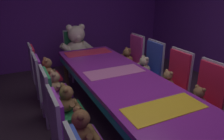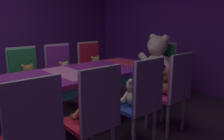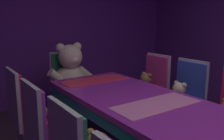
{
  "view_description": "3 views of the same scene",
  "coord_description": "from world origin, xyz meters",
  "px_view_note": "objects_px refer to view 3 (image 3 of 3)",
  "views": [
    {
      "loc": [
        -1.15,
        -1.81,
        1.75
      ],
      "look_at": [
        0.05,
        0.69,
        0.69
      ],
      "focal_mm": 34.14,
      "sensor_mm": 36.0,
      "label": 1
    },
    {
      "loc": [
        2.31,
        -0.82,
        1.35
      ],
      "look_at": [
        0.01,
        1.19,
        0.68
      ],
      "focal_mm": 36.73,
      "sensor_mm": 36.0,
      "label": 2
    },
    {
      "loc": [
        -1.41,
        -0.9,
        1.44
      ],
      "look_at": [
        -0.05,
        1.09,
        0.94
      ],
      "focal_mm": 39.78,
      "sensor_mm": 36.0,
      "label": 3
    }
  ],
  "objects_px": {
    "banquet_table": "(209,138)",
    "teddy_left_5": "(38,106)",
    "chair_left_5": "(23,108)",
    "teddy_right_4": "(178,97)",
    "teddy_right_5": "(145,86)",
    "chair_right_4": "(187,94)",
    "king_teddy_bear": "(71,71)",
    "teddy_left_4": "(61,128)",
    "throne_chair": "(66,79)",
    "chair_left_4": "(43,131)",
    "chair_right_5": "(153,83)"
  },
  "relations": [
    {
      "from": "banquet_table",
      "to": "teddy_left_5",
      "type": "relative_size",
      "value": 11.14
    },
    {
      "from": "chair_left_5",
      "to": "banquet_table",
      "type": "bearing_deg",
      "value": -59.7
    },
    {
      "from": "banquet_table",
      "to": "teddy_right_4",
      "type": "distance_m",
      "value": 1.12
    },
    {
      "from": "chair_left_4",
      "to": "king_teddy_bear",
      "type": "xyz_separation_m",
      "value": [
        0.85,
        1.3,
        0.14
      ]
    },
    {
      "from": "chair_left_4",
      "to": "teddy_right_4",
      "type": "bearing_deg",
      "value": 0.33
    },
    {
      "from": "teddy_right_4",
      "to": "teddy_right_5",
      "type": "xyz_separation_m",
      "value": [
        0.01,
        0.56,
        0.0
      ]
    },
    {
      "from": "chair_left_4",
      "to": "chair_right_5",
      "type": "xyz_separation_m",
      "value": [
        1.7,
        0.57,
        0.0
      ]
    },
    {
      "from": "chair_right_5",
      "to": "throne_chair",
      "type": "bearing_deg",
      "value": -46.66
    },
    {
      "from": "teddy_left_4",
      "to": "chair_left_4",
      "type": "bearing_deg",
      "value": -180.0
    },
    {
      "from": "teddy_right_4",
      "to": "king_teddy_bear",
      "type": "distance_m",
      "value": 1.48
    },
    {
      "from": "teddy_right_5",
      "to": "king_teddy_bear",
      "type": "relative_size",
      "value": 0.46
    },
    {
      "from": "banquet_table",
      "to": "chair_right_5",
      "type": "bearing_deg",
      "value": 59.21
    },
    {
      "from": "teddy_left_4",
      "to": "king_teddy_bear",
      "type": "height_order",
      "value": "king_teddy_bear"
    },
    {
      "from": "banquet_table",
      "to": "chair_right_4",
      "type": "xyz_separation_m",
      "value": [
        0.85,
        0.87,
        -0.06
      ]
    },
    {
      "from": "teddy_left_5",
      "to": "teddy_right_5",
      "type": "relative_size",
      "value": 1.0
    },
    {
      "from": "chair_right_4",
      "to": "teddy_right_5",
      "type": "xyz_separation_m",
      "value": [
        -0.14,
        0.56,
        -0.01
      ]
    },
    {
      "from": "banquet_table",
      "to": "chair_right_4",
      "type": "relative_size",
      "value": 3.63
    },
    {
      "from": "banquet_table",
      "to": "chair_right_5",
      "type": "distance_m",
      "value": 1.66
    },
    {
      "from": "chair_left_5",
      "to": "king_teddy_bear",
      "type": "distance_m",
      "value": 1.12
    },
    {
      "from": "teddy_left_5",
      "to": "chair_right_5",
      "type": "height_order",
      "value": "chair_right_5"
    },
    {
      "from": "teddy_left_5",
      "to": "teddy_left_4",
      "type": "bearing_deg",
      "value": -90.6
    },
    {
      "from": "teddy_right_4",
      "to": "teddy_right_5",
      "type": "bearing_deg",
      "value": -90.53
    },
    {
      "from": "chair_right_4",
      "to": "teddy_right_5",
      "type": "distance_m",
      "value": 0.58
    },
    {
      "from": "teddy_right_5",
      "to": "banquet_table",
      "type": "bearing_deg",
      "value": 63.69
    },
    {
      "from": "teddy_left_5",
      "to": "banquet_table",
      "type": "bearing_deg",
      "value": -64.16
    },
    {
      "from": "teddy_left_4",
      "to": "teddy_left_5",
      "type": "relative_size",
      "value": 0.93
    },
    {
      "from": "chair_right_4",
      "to": "chair_right_5",
      "type": "relative_size",
      "value": 1.0
    },
    {
      "from": "teddy_left_5",
      "to": "throne_chair",
      "type": "bearing_deg",
      "value": 51.49
    },
    {
      "from": "chair_left_5",
      "to": "teddy_right_4",
      "type": "xyz_separation_m",
      "value": [
        1.55,
        -0.58,
        -0.01
      ]
    },
    {
      "from": "chair_left_5",
      "to": "teddy_right_5",
      "type": "bearing_deg",
      "value": -0.75
    },
    {
      "from": "chair_left_5",
      "to": "chair_right_4",
      "type": "distance_m",
      "value": 1.79
    },
    {
      "from": "banquet_table",
      "to": "teddy_left_5",
      "type": "distance_m",
      "value": 1.61
    },
    {
      "from": "chair_left_4",
      "to": "chair_right_4",
      "type": "bearing_deg",
      "value": 0.3
    },
    {
      "from": "chair_right_4",
      "to": "teddy_left_4",
      "type": "bearing_deg",
      "value": 0.33
    },
    {
      "from": "teddy_right_4",
      "to": "teddy_right_5",
      "type": "relative_size",
      "value": 0.98
    },
    {
      "from": "chair_left_4",
      "to": "teddy_left_5",
      "type": "xyz_separation_m",
      "value": [
        0.15,
        0.59,
        -0.01
      ]
    },
    {
      "from": "chair_left_4",
      "to": "banquet_table",
      "type": "bearing_deg",
      "value": -45.35
    },
    {
      "from": "chair_left_5",
      "to": "throne_chair",
      "type": "xyz_separation_m",
      "value": [
        0.85,
        0.88,
        0.0
      ]
    },
    {
      "from": "banquet_table",
      "to": "teddy_right_5",
      "type": "relative_size",
      "value": 11.13
    },
    {
      "from": "chair_right_4",
      "to": "throne_chair",
      "type": "distance_m",
      "value": 1.69
    },
    {
      "from": "chair_right_4",
      "to": "teddy_right_4",
      "type": "distance_m",
      "value": 0.15
    },
    {
      "from": "throne_chair",
      "to": "chair_right_4",
      "type": "bearing_deg",
      "value": 30.09
    },
    {
      "from": "king_teddy_bear",
      "to": "teddy_left_4",
      "type": "bearing_deg",
      "value": -28.6
    },
    {
      "from": "teddy_right_5",
      "to": "throne_chair",
      "type": "distance_m",
      "value": 1.15
    },
    {
      "from": "chair_left_5",
      "to": "teddy_right_4",
      "type": "bearing_deg",
      "value": -20.48
    },
    {
      "from": "chair_left_5",
      "to": "teddy_right_4",
      "type": "relative_size",
      "value": 3.11
    },
    {
      "from": "chair_left_4",
      "to": "king_teddy_bear",
      "type": "distance_m",
      "value": 1.56
    },
    {
      "from": "chair_left_5",
      "to": "king_teddy_bear",
      "type": "xyz_separation_m",
      "value": [
        0.85,
        0.71,
        0.14
      ]
    },
    {
      "from": "chair_right_4",
      "to": "king_teddy_bear",
      "type": "xyz_separation_m",
      "value": [
        -0.85,
        1.29,
        0.14
      ]
    },
    {
      "from": "banquet_table",
      "to": "king_teddy_bear",
      "type": "height_order",
      "value": "king_teddy_bear"
    }
  ]
}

